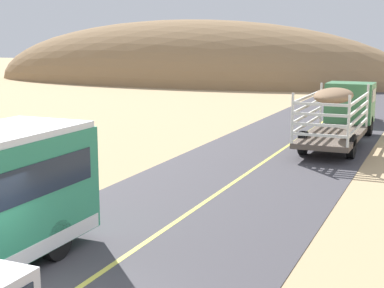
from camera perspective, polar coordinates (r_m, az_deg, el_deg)
livestock_truck at (r=31.13m, az=14.87°, el=3.57°), size 2.53×9.70×3.02m
car_far at (r=38.65m, az=15.67°, el=3.76°), size 1.90×4.62×1.93m
distant_hill at (r=71.17m, az=-0.72°, el=6.15°), size 54.52×18.59×15.23m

